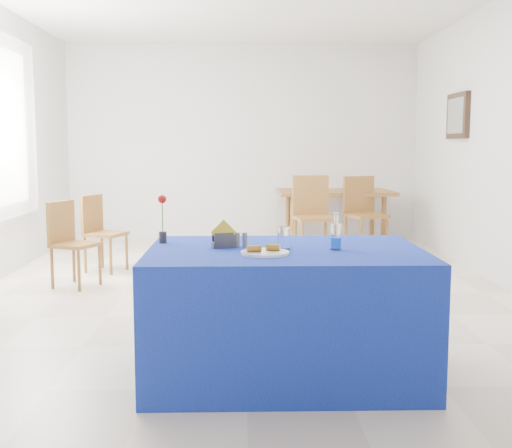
{
  "coord_description": "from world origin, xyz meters",
  "views": [
    {
      "loc": [
        -0.03,
        -5.8,
        1.36
      ],
      "look_at": [
        0.06,
        -2.21,
        0.92
      ],
      "focal_mm": 45.0,
      "sensor_mm": 36.0,
      "label": 1
    }
  ],
  "objects_px": {
    "chair_bg_left": "(313,211)",
    "blue_table": "(285,312)",
    "oak_table": "(334,196)",
    "plate": "(265,253)",
    "chair_win_a": "(69,237)",
    "water_bottle": "(336,237)",
    "chair_bg_right": "(363,209)",
    "chair_win_b": "(100,227)"
  },
  "relations": [
    {
      "from": "plate",
      "to": "oak_table",
      "type": "height_order",
      "value": "plate"
    },
    {
      "from": "plate",
      "to": "chair_win_b",
      "type": "relative_size",
      "value": 0.32
    },
    {
      "from": "blue_table",
      "to": "chair_win_a",
      "type": "distance_m",
      "value": 3.14
    },
    {
      "from": "oak_table",
      "to": "chair_bg_right",
      "type": "distance_m",
      "value": 0.67
    },
    {
      "from": "water_bottle",
      "to": "chair_bg_right",
      "type": "distance_m",
      "value": 4.53
    },
    {
      "from": "chair_bg_left",
      "to": "chair_win_a",
      "type": "xyz_separation_m",
      "value": [
        -2.53,
        -1.54,
        -0.1
      ]
    },
    {
      "from": "chair_win_a",
      "to": "chair_win_b",
      "type": "bearing_deg",
      "value": 14.94
    },
    {
      "from": "oak_table",
      "to": "chair_bg_right",
      "type": "bearing_deg",
      "value": -65.06
    },
    {
      "from": "chair_win_a",
      "to": "chair_win_b",
      "type": "height_order",
      "value": "same"
    },
    {
      "from": "blue_table",
      "to": "chair_bg_left",
      "type": "bearing_deg",
      "value": 81.36
    },
    {
      "from": "plate",
      "to": "chair_win_a",
      "type": "xyz_separation_m",
      "value": [
        -1.8,
        2.66,
        -0.29
      ]
    },
    {
      "from": "chair_bg_left",
      "to": "chair_win_a",
      "type": "height_order",
      "value": "chair_bg_left"
    },
    {
      "from": "chair_win_a",
      "to": "chair_win_b",
      "type": "relative_size",
      "value": 1.0
    },
    {
      "from": "chair_win_a",
      "to": "chair_bg_left",
      "type": "bearing_deg",
      "value": -34.02
    },
    {
      "from": "blue_table",
      "to": "chair_bg_right",
      "type": "relative_size",
      "value": 1.64
    },
    {
      "from": "chair_bg_left",
      "to": "chair_bg_right",
      "type": "bearing_deg",
      "value": 20.93
    },
    {
      "from": "chair_win_b",
      "to": "chair_bg_right",
      "type": "bearing_deg",
      "value": -47.98
    },
    {
      "from": "oak_table",
      "to": "chair_bg_left",
      "type": "distance_m",
      "value": 1.05
    },
    {
      "from": "oak_table",
      "to": "chair_win_b",
      "type": "relative_size",
      "value": 1.87
    },
    {
      "from": "plate",
      "to": "chair_bg_left",
      "type": "xyz_separation_m",
      "value": [
        0.74,
        4.2,
        -0.19
      ]
    },
    {
      "from": "chair_win_b",
      "to": "chair_bg_left",
      "type": "bearing_deg",
      "value": -50.42
    },
    {
      "from": "oak_table",
      "to": "chair_win_a",
      "type": "distance_m",
      "value": 3.86
    },
    {
      "from": "chair_win_a",
      "to": "chair_win_b",
      "type": "xyz_separation_m",
      "value": [
        0.13,
        0.76,
        -0.0
      ]
    },
    {
      "from": "chair_bg_right",
      "to": "chair_win_a",
      "type": "distance_m",
      "value": 3.74
    },
    {
      "from": "chair_win_b",
      "to": "water_bottle",
      "type": "bearing_deg",
      "value": -125.89
    },
    {
      "from": "plate",
      "to": "chair_win_a",
      "type": "height_order",
      "value": "chair_win_a"
    },
    {
      "from": "water_bottle",
      "to": "chair_win_b",
      "type": "relative_size",
      "value": 0.26
    },
    {
      "from": "blue_table",
      "to": "oak_table",
      "type": "bearing_deg",
      "value": 78.48
    },
    {
      "from": "water_bottle",
      "to": "chair_win_b",
      "type": "bearing_deg",
      "value": 122.57
    },
    {
      "from": "plate",
      "to": "blue_table",
      "type": "height_order",
      "value": "plate"
    },
    {
      "from": "oak_table",
      "to": "chair_win_b",
      "type": "bearing_deg",
      "value": -148.1
    },
    {
      "from": "plate",
      "to": "blue_table",
      "type": "xyz_separation_m",
      "value": [
        0.13,
        0.19,
        -0.39
      ]
    },
    {
      "from": "blue_table",
      "to": "oak_table",
      "type": "xyz_separation_m",
      "value": [
        1.01,
        4.98,
        0.3
      ]
    },
    {
      "from": "water_bottle",
      "to": "chair_win_a",
      "type": "xyz_separation_m",
      "value": [
        -2.21,
        2.51,
        -0.35
      ]
    },
    {
      "from": "chair_bg_left",
      "to": "blue_table",
      "type": "bearing_deg",
      "value": -106.15
    },
    {
      "from": "chair_win_a",
      "to": "water_bottle",
      "type": "bearing_deg",
      "value": -113.84
    },
    {
      "from": "water_bottle",
      "to": "chair_bg_left",
      "type": "height_order",
      "value": "chair_bg_left"
    },
    {
      "from": "water_bottle",
      "to": "chair_bg_left",
      "type": "relative_size",
      "value": 0.22
    },
    {
      "from": "chair_win_a",
      "to": "chair_bg_right",
      "type": "bearing_deg",
      "value": -34.61
    },
    {
      "from": "chair_bg_right",
      "to": "blue_table",
      "type": "bearing_deg",
      "value": -126.9
    },
    {
      "from": "plate",
      "to": "chair_win_b",
      "type": "height_order",
      "value": "chair_win_b"
    },
    {
      "from": "oak_table",
      "to": "chair_bg_right",
      "type": "relative_size",
      "value": 1.59
    }
  ]
}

